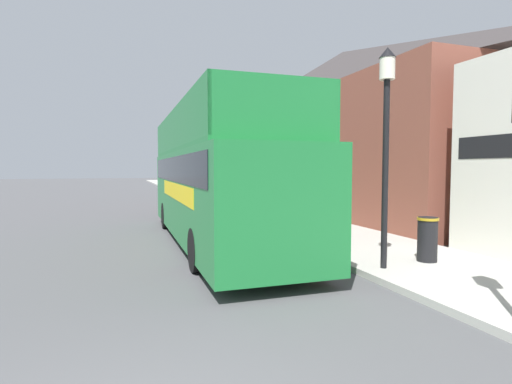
{
  "coord_description": "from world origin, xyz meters",
  "views": [
    {
      "loc": [
        0.17,
        -2.62,
        2.29
      ],
      "look_at": [
        4.38,
        9.54,
        1.52
      ],
      "focal_mm": 28.0,
      "sensor_mm": 36.0,
      "label": 1
    }
  ],
  "objects": [
    {
      "name": "ground_plane",
      "position": [
        0.0,
        21.0,
        0.0
      ],
      "size": [
        144.0,
        144.0,
        0.0
      ],
      "primitive_type": "plane",
      "color": "#4C4C4F"
    },
    {
      "name": "sidewalk",
      "position": [
        6.79,
        18.0,
        0.07
      ],
      "size": [
        3.63,
        108.0,
        0.14
      ],
      "color": "#ADAAA3",
      "rests_on": "ground_plane"
    },
    {
      "name": "brick_terrace_rear",
      "position": [
        11.61,
        16.3,
        4.23
      ],
      "size": [
        6.0,
        19.42,
        8.47
      ],
      "color": "brown",
      "rests_on": "ground_plane"
    },
    {
      "name": "tour_bus",
      "position": [
        2.96,
        9.35,
        1.78
      ],
      "size": [
        2.7,
        11.19,
        3.97
      ],
      "rotation": [
        0.0,
        0.0,
        -0.01
      ],
      "color": "#1E7A38",
      "rests_on": "ground_plane"
    },
    {
      "name": "parked_car_ahead_of_bus",
      "position": [
        3.88,
        17.93,
        0.65
      ],
      "size": [
        1.79,
        4.27,
        1.38
      ],
      "rotation": [
        0.0,
        0.0,
        0.01
      ],
      "color": "maroon",
      "rests_on": "ground_plane"
    },
    {
      "name": "lamp_post_nearest",
      "position": [
        5.54,
        4.5,
        3.36
      ],
      "size": [
        0.35,
        0.35,
        4.67
      ],
      "color": "black",
      "rests_on": "sidewalk"
    },
    {
      "name": "lamp_post_second",
      "position": [
        5.5,
        13.69,
        3.29
      ],
      "size": [
        0.35,
        0.35,
        4.55
      ],
      "color": "black",
      "rests_on": "sidewalk"
    },
    {
      "name": "litter_bin",
      "position": [
        6.88,
        4.69,
        0.68
      ],
      "size": [
        0.48,
        0.48,
        1.03
      ],
      "color": "black",
      "rests_on": "sidewalk"
    }
  ]
}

